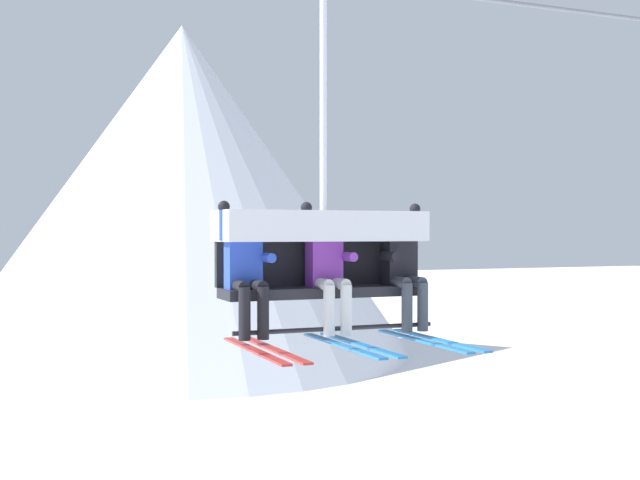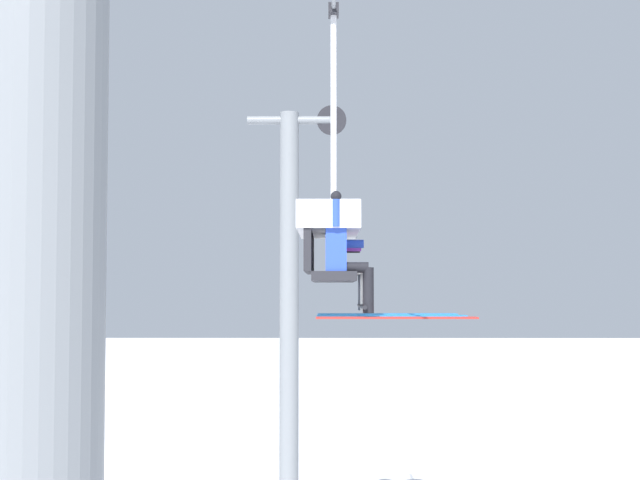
# 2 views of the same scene
# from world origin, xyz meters

# --- Properties ---
(lift_tower_far) EXTENTS (0.36, 1.88, 8.66)m
(lift_tower_far) POSITION_xyz_m (7.29, -0.02, 4.50)
(lift_tower_far) COLOR slate
(lift_tower_far) RESTS_ON ground_plane
(chairlift_chair) EXTENTS (2.08, 0.74, 3.50)m
(chairlift_chair) POSITION_xyz_m (0.07, -0.73, 5.83)
(chairlift_chair) COLOR #232328
(skier_blue) EXTENTS (0.48, 1.70, 1.34)m
(skier_blue) POSITION_xyz_m (-0.77, -0.94, 5.53)
(skier_blue) COLOR #2847B7
(skier_purple) EXTENTS (0.48, 1.70, 1.34)m
(skier_purple) POSITION_xyz_m (0.06, -0.94, 5.53)
(skier_purple) COLOR purple
(skier_black) EXTENTS (0.48, 1.70, 1.34)m
(skier_black) POSITION_xyz_m (0.90, -0.94, 5.53)
(skier_black) COLOR black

